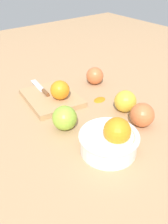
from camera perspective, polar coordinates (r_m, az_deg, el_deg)
ground_plane at (r=0.84m, az=0.27°, el=-0.69°), size 2.40×2.40×0.00m
bowl at (r=0.67m, az=6.01°, el=-6.25°), size 0.16×0.16×0.11m
cutting_board at (r=0.93m, az=-7.40°, el=3.23°), size 0.24×0.20×0.02m
orange_on_board at (r=0.88m, az=-5.50°, el=5.01°), size 0.07×0.07×0.07m
knife at (r=0.96m, az=-9.52°, el=5.10°), size 0.16×0.04×0.01m
apple_front_left at (r=0.85m, az=9.40°, el=2.44°), size 0.07×0.07×0.07m
apple_back_center at (r=0.76m, az=-4.43°, el=-1.37°), size 0.08×0.08×0.08m
apple_front_right at (r=1.03m, az=2.48°, el=8.26°), size 0.07×0.07×0.07m
apple_front_left_2 at (r=0.79m, az=13.11°, el=-0.65°), size 0.08×0.08×0.08m
citrus_peel at (r=0.92m, az=3.57°, el=2.97°), size 0.05×0.06×0.01m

